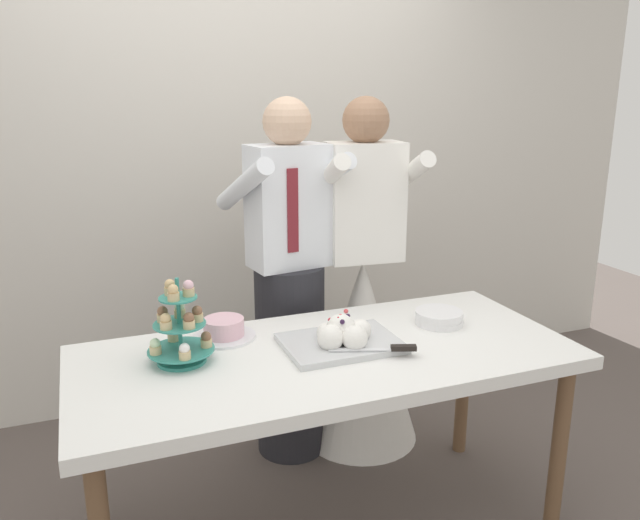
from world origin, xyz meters
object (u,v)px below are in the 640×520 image
(cupcake_stand, at_px, (180,330))
(person_groom, at_px, (289,302))
(dessert_table, at_px, (327,370))
(person_bride, at_px, (362,327))
(main_cake_tray, at_px, (342,337))
(plate_stack, at_px, (439,317))
(round_cake, at_px, (224,329))

(cupcake_stand, bearing_deg, person_groom, 43.26)
(dessert_table, xyz_separation_m, person_groom, (0.07, 0.64, 0.05))
(person_bride, bearing_deg, main_cake_tray, -121.17)
(dessert_table, distance_m, plate_stack, 0.54)
(cupcake_stand, bearing_deg, main_cake_tray, -8.18)
(plate_stack, xyz_separation_m, person_bride, (-0.09, 0.53, -0.22))
(dessert_table, bearing_deg, main_cake_tray, 11.51)
(plate_stack, distance_m, person_bride, 0.58)
(round_cake, bearing_deg, person_bride, 25.55)
(cupcake_stand, relative_size, plate_stack, 1.57)
(person_bride, bearing_deg, cupcake_stand, -150.89)
(main_cake_tray, xyz_separation_m, plate_stack, (0.46, 0.08, -0.01))
(round_cake, xyz_separation_m, person_groom, (0.39, 0.38, -0.06))
(round_cake, bearing_deg, person_groom, 44.28)
(cupcake_stand, relative_size, person_groom, 0.18)
(main_cake_tray, bearing_deg, plate_stack, 9.39)
(main_cake_tray, bearing_deg, person_groom, 89.50)
(cupcake_stand, distance_m, round_cake, 0.26)
(person_groom, bearing_deg, person_bride, -3.40)
(cupcake_stand, distance_m, main_cake_tray, 0.58)
(person_groom, bearing_deg, round_cake, -135.72)
(person_groom, height_order, person_bride, same)
(person_groom, distance_m, person_bride, 0.40)
(dessert_table, relative_size, main_cake_tray, 4.21)
(cupcake_stand, height_order, person_bride, person_bride)
(cupcake_stand, xyz_separation_m, round_cake, (0.19, 0.16, -0.09))
(cupcake_stand, bearing_deg, plate_stack, -0.36)
(dessert_table, xyz_separation_m, person_bride, (0.43, 0.62, -0.12))
(person_groom, relative_size, person_bride, 1.00)
(person_groom, bearing_deg, plate_stack, -50.55)
(main_cake_tray, bearing_deg, cupcake_stand, 171.82)
(dessert_table, bearing_deg, plate_stack, 9.65)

